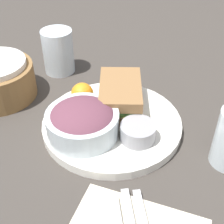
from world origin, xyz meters
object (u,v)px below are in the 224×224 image
Objects in this scene: dressing_cup at (138,132)px; salad_bowl at (82,121)px; drink_glass at (58,51)px; plate at (112,124)px; sandwich at (118,95)px.

salad_bowl is at bearing 101.44° from dressing_cup.
dressing_cup is at bearing -78.56° from salad_bowl.
dressing_cup is 0.61× the size of drink_glass.
dressing_cup reaches higher than plate.
drink_glass reaches higher than dressing_cup.
drink_glass is (0.21, 0.16, 0.01)m from salad_bowl.
drink_glass is at bearing 59.99° from sandwich.
plate is 0.26m from drink_glass.
plate is at bearing 61.80° from dressing_cup.
dressing_cup is (0.02, -0.10, -0.01)m from salad_bowl.
sandwich is 0.10m from dressing_cup.
drink_glass reaches higher than plate.
dressing_cup is at bearing -141.04° from sandwich.
sandwich is 1.14× the size of salad_bowl.
plate is 0.06m from sandwich.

